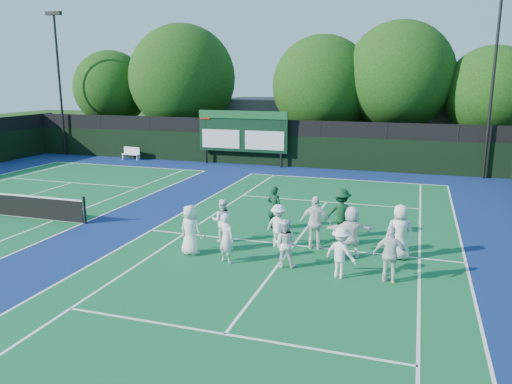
% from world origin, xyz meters
% --- Properties ---
extents(ground, '(120.00, 120.00, 0.00)m').
position_xyz_m(ground, '(0.00, 0.00, 0.00)').
color(ground, '#18380F').
rests_on(ground, ground).
extents(court_apron, '(34.00, 32.00, 0.01)m').
position_xyz_m(court_apron, '(-6.00, 1.00, 0.00)').
color(court_apron, navy).
rests_on(court_apron, ground).
extents(near_court, '(11.05, 23.85, 0.01)m').
position_xyz_m(near_court, '(0.00, 1.00, 0.01)').
color(near_court, '#125A30').
rests_on(near_court, ground).
extents(back_fence, '(34.00, 0.08, 3.00)m').
position_xyz_m(back_fence, '(-6.00, 16.00, 1.36)').
color(back_fence, black).
rests_on(back_fence, ground).
extents(scoreboard, '(6.00, 0.21, 3.55)m').
position_xyz_m(scoreboard, '(-7.01, 15.59, 2.19)').
color(scoreboard, black).
rests_on(scoreboard, ground).
extents(clubhouse, '(18.00, 6.00, 4.00)m').
position_xyz_m(clubhouse, '(-2.00, 24.00, 2.00)').
color(clubhouse, '#515155').
rests_on(clubhouse, ground).
extents(light_pole_left, '(1.20, 0.30, 10.12)m').
position_xyz_m(light_pole_left, '(-21.00, 15.70, 6.30)').
color(light_pole_left, black).
rests_on(light_pole_left, ground).
extents(light_pole_right, '(1.20, 0.30, 10.12)m').
position_xyz_m(light_pole_right, '(7.50, 15.70, 6.30)').
color(light_pole_right, black).
rests_on(light_pole_right, ground).
extents(bench, '(1.44, 0.61, 0.88)m').
position_xyz_m(bench, '(-15.19, 15.36, 0.48)').
color(bench, silver).
rests_on(bench, ground).
extents(tree_a, '(5.78, 5.78, 7.70)m').
position_xyz_m(tree_a, '(-19.12, 19.58, 4.66)').
color(tree_a, black).
rests_on(tree_a, ground).
extents(tree_b, '(7.85, 7.85, 9.49)m').
position_xyz_m(tree_b, '(-12.95, 19.58, 5.36)').
color(tree_b, black).
rests_on(tree_b, ground).
extents(tree_c, '(6.80, 6.80, 8.47)m').
position_xyz_m(tree_c, '(-2.45, 19.58, 4.89)').
color(tree_c, black).
rests_on(tree_c, ground).
extents(tree_d, '(6.98, 6.98, 9.22)m').
position_xyz_m(tree_d, '(2.56, 19.58, 5.55)').
color(tree_d, black).
rests_on(tree_d, ground).
extents(tree_e, '(5.70, 5.70, 7.57)m').
position_xyz_m(tree_e, '(8.08, 19.58, 4.57)').
color(tree_e, black).
rests_on(tree_e, ground).
extents(tennis_ball_0, '(0.07, 0.07, 0.07)m').
position_xyz_m(tennis_ball_0, '(-3.31, 0.93, 0.03)').
color(tennis_ball_0, yellow).
rests_on(tennis_ball_0, ground).
extents(tennis_ball_1, '(0.07, 0.07, 0.07)m').
position_xyz_m(tennis_ball_1, '(1.80, 3.45, 0.03)').
color(tennis_ball_1, yellow).
rests_on(tennis_ball_1, ground).
extents(tennis_ball_2, '(0.07, 0.07, 0.07)m').
position_xyz_m(tennis_ball_2, '(3.44, -1.26, 0.03)').
color(tennis_ball_2, yellow).
rests_on(tennis_ball_2, ground).
extents(tennis_ball_3, '(0.07, 0.07, 0.07)m').
position_xyz_m(tennis_ball_3, '(-5.21, 3.20, 0.03)').
color(tennis_ball_3, yellow).
rests_on(tennis_ball_3, ground).
extents(tennis_ball_4, '(0.07, 0.07, 0.07)m').
position_xyz_m(tennis_ball_4, '(-0.47, 3.27, 0.03)').
color(tennis_ball_4, yellow).
rests_on(tennis_ball_4, ground).
extents(tennis_ball_5, '(0.07, 0.07, 0.07)m').
position_xyz_m(tennis_ball_5, '(1.98, 0.49, 0.03)').
color(tennis_ball_5, yellow).
rests_on(tennis_ball_5, ground).
extents(player_front_0, '(0.90, 0.70, 1.64)m').
position_xyz_m(player_front_0, '(-2.97, -0.87, 0.82)').
color(player_front_0, white).
rests_on(player_front_0, ground).
extents(player_front_1, '(0.68, 0.58, 1.59)m').
position_xyz_m(player_front_1, '(-1.59, -1.21, 0.80)').
color(player_front_1, white).
rests_on(player_front_1, ground).
extents(player_front_2, '(0.80, 0.67, 1.50)m').
position_xyz_m(player_front_2, '(0.20, -1.00, 0.75)').
color(player_front_2, white).
rests_on(player_front_2, ground).
extents(player_front_3, '(1.11, 0.89, 1.50)m').
position_xyz_m(player_front_3, '(1.94, -1.30, 0.75)').
color(player_front_3, white).
rests_on(player_front_3, ground).
extents(player_front_4, '(0.96, 0.42, 1.63)m').
position_xyz_m(player_front_4, '(3.30, -1.23, 0.82)').
color(player_front_4, white).
rests_on(player_front_4, ground).
extents(player_back_0, '(0.87, 0.76, 1.52)m').
position_xyz_m(player_back_0, '(-2.48, 0.67, 0.76)').
color(player_back_0, white).
rests_on(player_back_0, ground).
extents(player_back_1, '(1.10, 0.88, 1.48)m').
position_xyz_m(player_back_1, '(-0.46, 0.70, 0.74)').
color(player_back_1, white).
rests_on(player_back_1, ground).
extents(player_back_2, '(1.07, 0.45, 1.82)m').
position_xyz_m(player_back_2, '(0.77, 0.89, 0.91)').
color(player_back_2, white).
rests_on(player_back_2, ground).
extents(player_back_3, '(1.63, 0.88, 1.68)m').
position_xyz_m(player_back_3, '(2.00, 0.48, 0.84)').
color(player_back_3, white).
rests_on(player_back_3, ground).
extents(player_back_4, '(0.98, 0.76, 1.77)m').
position_xyz_m(player_back_4, '(3.46, 0.76, 0.88)').
color(player_back_4, white).
rests_on(player_back_4, ground).
extents(coach_left, '(0.69, 0.54, 1.66)m').
position_xyz_m(coach_left, '(-1.16, 2.65, 0.83)').
color(coach_left, '#0E341F').
rests_on(coach_left, ground).
extents(coach_right, '(1.25, 0.82, 1.81)m').
position_xyz_m(coach_right, '(1.40, 2.33, 0.90)').
color(coach_right, '#103B1F').
rests_on(coach_right, ground).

